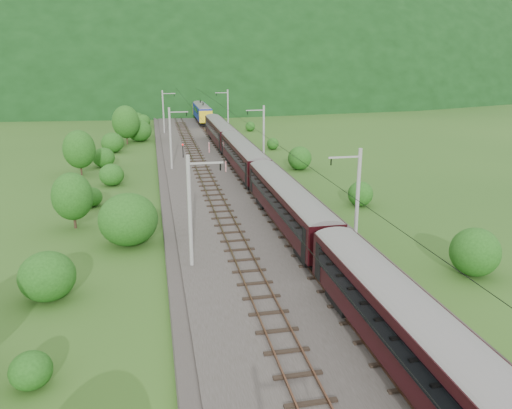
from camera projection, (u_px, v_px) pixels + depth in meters
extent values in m
plane|color=#254C17|center=(276.00, 262.00, 37.07)|extent=(600.00, 600.00, 0.00)
cube|color=#38332D|center=(250.00, 218.00, 46.40)|extent=(14.00, 220.00, 0.30)
cube|color=brown|center=(217.00, 217.00, 45.70)|extent=(0.08, 220.00, 0.15)
cube|color=brown|center=(232.00, 216.00, 45.98)|extent=(0.08, 220.00, 0.15)
cube|color=black|center=(224.00, 218.00, 45.88)|extent=(2.40, 220.00, 0.12)
cube|color=brown|center=(268.00, 214.00, 46.63)|extent=(0.08, 220.00, 0.15)
cube|color=brown|center=(282.00, 213.00, 46.91)|extent=(0.08, 220.00, 0.15)
cube|color=black|center=(275.00, 215.00, 46.81)|extent=(2.40, 220.00, 0.12)
cylinder|color=gray|center=(190.00, 212.00, 34.63)|extent=(0.28, 0.28, 8.00)
cube|color=gray|center=(206.00, 163.00, 33.88)|extent=(2.40, 0.12, 0.12)
cylinder|color=black|center=(220.00, 167.00, 34.16)|extent=(0.10, 0.10, 0.50)
cylinder|color=gray|center=(170.00, 139.00, 64.62)|extent=(0.28, 0.28, 8.00)
cube|color=gray|center=(179.00, 112.00, 63.87)|extent=(2.40, 0.12, 0.12)
cylinder|color=black|center=(187.00, 114.00, 64.15)|extent=(0.10, 0.10, 0.50)
cylinder|color=gray|center=(163.00, 112.00, 94.62)|extent=(0.28, 0.28, 8.00)
cube|color=gray|center=(169.00, 94.00, 93.87)|extent=(2.40, 0.12, 0.12)
cylinder|color=black|center=(174.00, 95.00, 94.15)|extent=(0.10, 0.10, 0.50)
cylinder|color=gray|center=(160.00, 98.00, 124.61)|extent=(0.28, 0.28, 8.00)
cube|color=gray|center=(164.00, 84.00, 123.86)|extent=(2.40, 0.12, 0.12)
cylinder|color=black|center=(168.00, 85.00, 124.14)|extent=(0.10, 0.10, 0.50)
cylinder|color=gray|center=(157.00, 90.00, 154.61)|extent=(0.28, 0.28, 8.00)
cube|color=gray|center=(161.00, 78.00, 153.86)|extent=(2.40, 0.12, 0.12)
cylinder|color=black|center=(164.00, 79.00, 154.14)|extent=(0.10, 0.10, 0.50)
cylinder|color=gray|center=(357.00, 201.00, 37.04)|extent=(0.28, 0.28, 8.00)
cube|color=gray|center=(344.00, 157.00, 35.82)|extent=(2.40, 0.12, 0.12)
cylinder|color=black|center=(331.00, 162.00, 35.71)|extent=(0.10, 0.10, 0.50)
cylinder|color=gray|center=(264.00, 136.00, 67.03)|extent=(0.28, 0.28, 8.00)
cube|color=gray|center=(255.00, 110.00, 65.82)|extent=(2.40, 0.12, 0.12)
cylinder|color=black|center=(248.00, 113.00, 65.71)|extent=(0.10, 0.10, 0.50)
cylinder|color=gray|center=(228.00, 110.00, 97.03)|extent=(0.28, 0.28, 8.00)
cube|color=gray|center=(221.00, 93.00, 95.81)|extent=(2.40, 0.12, 0.12)
cylinder|color=black|center=(216.00, 94.00, 95.71)|extent=(0.10, 0.10, 0.50)
cylinder|color=gray|center=(209.00, 97.00, 127.02)|extent=(0.28, 0.28, 8.00)
cube|color=gray|center=(204.00, 84.00, 125.81)|extent=(2.40, 0.12, 0.12)
cylinder|color=black|center=(200.00, 85.00, 125.70)|extent=(0.10, 0.10, 0.50)
cylinder|color=gray|center=(197.00, 89.00, 157.02)|extent=(0.28, 0.28, 8.00)
cube|color=gray|center=(193.00, 78.00, 155.80)|extent=(2.40, 0.12, 0.12)
cylinder|color=black|center=(190.00, 79.00, 155.70)|extent=(0.10, 0.10, 0.50)
cylinder|color=black|center=(223.00, 145.00, 43.93)|extent=(0.03, 198.00, 0.03)
cylinder|color=black|center=(276.00, 143.00, 44.86)|extent=(0.03, 198.00, 0.03)
ellipsoid|color=black|center=(165.00, 82.00, 280.79)|extent=(504.00, 360.00, 244.00)
cube|color=black|center=(410.00, 334.00, 22.36)|extent=(2.64, 20.01, 2.73)
cylinder|color=slate|center=(413.00, 310.00, 22.01)|extent=(2.64, 19.91, 2.64)
cube|color=black|center=(383.00, 331.00, 22.01)|extent=(0.05, 17.61, 1.05)
cube|color=black|center=(438.00, 324.00, 22.53)|extent=(0.05, 17.61, 1.05)
cube|color=black|center=(349.00, 298.00, 29.44)|extent=(2.00, 2.91, 0.82)
cube|color=black|center=(287.00, 203.00, 42.11)|extent=(2.64, 20.01, 2.73)
cylinder|color=slate|center=(288.00, 189.00, 41.76)|extent=(2.64, 19.91, 2.64)
cube|color=black|center=(272.00, 200.00, 41.75)|extent=(0.05, 17.61, 1.05)
cube|color=black|center=(303.00, 198.00, 42.28)|extent=(0.05, 17.61, 1.05)
cube|color=black|center=(312.00, 253.00, 36.06)|extent=(2.00, 2.91, 0.82)
cube|color=black|center=(268.00, 200.00, 49.19)|extent=(2.00, 2.91, 0.82)
cube|color=black|center=(243.00, 155.00, 61.86)|extent=(2.64, 20.01, 2.73)
cylinder|color=slate|center=(243.00, 146.00, 61.50)|extent=(2.64, 19.91, 2.64)
cube|color=black|center=(232.00, 153.00, 61.50)|extent=(0.05, 17.61, 1.05)
cube|color=black|center=(253.00, 152.00, 62.02)|extent=(0.05, 17.61, 1.05)
cube|color=black|center=(254.00, 183.00, 55.80)|extent=(2.00, 2.91, 0.82)
cube|color=black|center=(234.00, 158.00, 68.93)|extent=(2.00, 2.91, 0.82)
cube|color=black|center=(220.00, 131.00, 81.60)|extent=(2.64, 20.01, 2.73)
cylinder|color=slate|center=(220.00, 123.00, 81.25)|extent=(2.64, 19.91, 2.64)
cube|color=black|center=(212.00, 129.00, 81.25)|extent=(0.05, 17.61, 1.05)
cube|color=black|center=(228.00, 129.00, 81.77)|extent=(0.05, 17.61, 1.05)
cube|color=black|center=(226.00, 149.00, 75.55)|extent=(2.00, 2.91, 0.82)
cube|color=black|center=(215.00, 135.00, 88.68)|extent=(2.00, 2.91, 0.82)
cube|color=#131E96|center=(202.00, 112.00, 109.02)|extent=(2.64, 16.37, 2.73)
cylinder|color=slate|center=(202.00, 106.00, 108.67)|extent=(2.64, 16.29, 2.64)
cube|color=black|center=(196.00, 110.00, 108.67)|extent=(0.05, 14.41, 1.05)
cube|color=black|center=(208.00, 110.00, 109.19)|extent=(0.05, 14.41, 1.05)
cube|color=black|center=(205.00, 123.00, 104.16)|extent=(2.00, 2.91, 0.82)
cube|color=black|center=(200.00, 117.00, 114.91)|extent=(2.00, 2.91, 0.82)
cube|color=yellow|center=(198.00, 109.00, 116.56)|extent=(2.69, 0.50, 2.46)
cube|color=yellow|center=(206.00, 117.00, 101.59)|extent=(2.69, 0.50, 2.46)
cube|color=black|center=(200.00, 102.00, 111.30)|extent=(0.08, 1.60, 0.82)
cylinder|color=red|center=(209.00, 147.00, 76.45)|extent=(0.17, 0.17, 1.60)
cylinder|color=red|center=(226.00, 166.00, 63.95)|extent=(0.15, 0.15, 1.39)
cylinder|color=black|center=(183.00, 151.00, 72.76)|extent=(0.13, 0.13, 1.85)
sphere|color=red|center=(183.00, 145.00, 72.48)|extent=(0.22, 0.22, 0.22)
ellipsoid|color=#1C4813|center=(31.00, 370.00, 22.88)|extent=(1.94, 1.94, 1.75)
ellipsoid|color=#1C4813|center=(47.00, 276.00, 30.97)|extent=(3.47, 3.47, 3.12)
ellipsoid|color=#1C4813|center=(128.00, 219.00, 39.85)|extent=(4.73, 4.73, 4.25)
ellipsoid|color=#1C4813|center=(91.00, 197.00, 50.24)|extent=(2.21, 2.21, 1.99)
ellipsoid|color=#1C4813|center=(112.00, 175.00, 58.23)|extent=(2.87, 2.87, 2.58)
ellipsoid|color=#1C4813|center=(104.00, 158.00, 67.69)|extent=(2.98, 2.98, 2.68)
ellipsoid|color=#1C4813|center=(112.00, 143.00, 77.74)|extent=(3.49, 3.49, 3.14)
ellipsoid|color=#1C4813|center=(139.00, 131.00, 87.67)|extent=(4.23, 4.23, 3.81)
ellipsoid|color=#1C4813|center=(129.00, 127.00, 96.47)|extent=(2.84, 2.84, 2.56)
ellipsoid|color=#1C4813|center=(143.00, 121.00, 104.28)|extent=(3.07, 3.07, 2.76)
ellipsoid|color=#1C4813|center=(138.00, 117.00, 113.21)|extent=(2.36, 2.36, 2.12)
ellipsoid|color=#1C4813|center=(139.00, 109.00, 121.47)|extent=(4.56, 4.56, 4.11)
cylinder|color=black|center=(74.00, 213.00, 43.84)|extent=(0.24, 0.24, 2.73)
ellipsoid|color=#1C4813|center=(72.00, 196.00, 43.39)|extent=(3.52, 3.52, 4.22)
cylinder|color=black|center=(81.00, 163.00, 63.16)|extent=(0.24, 0.24, 3.12)
ellipsoid|color=#1C4813|center=(79.00, 149.00, 62.65)|extent=(4.01, 4.01, 4.82)
cylinder|color=black|center=(127.00, 134.00, 84.91)|extent=(0.24, 0.24, 3.57)
ellipsoid|color=#1C4813|center=(126.00, 122.00, 84.33)|extent=(4.59, 4.59, 5.50)
ellipsoid|color=#1C4813|center=(475.00, 254.00, 34.46)|extent=(3.40, 3.40, 3.06)
ellipsoid|color=#1C4813|center=(360.00, 195.00, 50.39)|extent=(2.54, 2.54, 2.28)
ellipsoid|color=#1C4813|center=(300.00, 159.00, 66.22)|extent=(3.14, 3.14, 2.82)
ellipsoid|color=#1C4813|center=(273.00, 144.00, 80.47)|extent=(1.91, 1.91, 1.71)
ellipsoid|color=#1C4813|center=(250.00, 127.00, 99.68)|extent=(1.93, 1.93, 1.74)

